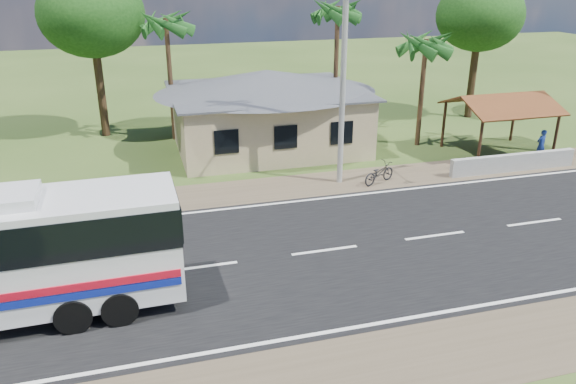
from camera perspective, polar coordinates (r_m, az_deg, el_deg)
name	(u,v)px	position (r m, az deg, el deg)	size (l,w,h in m)	color
ground	(325,251)	(20.67, 3.73, -5.99)	(120.00, 120.00, 0.00)	#2E4619
road	(325,251)	(20.67, 3.74, -5.97)	(120.00, 16.00, 0.03)	black
house	(267,101)	(31.82, -2.18, 9.18)	(12.40, 10.00, 5.00)	tan
waiting_shed	(502,104)	(32.81, 20.88, 8.32)	(5.20, 4.48, 3.35)	#372114
concrete_barrier	(513,163)	(30.58, 21.89, 2.79)	(7.00, 0.30, 0.90)	#9E9E99
utility_poles	(337,61)	(25.58, 4.98, 13.10)	(32.80, 2.22, 11.00)	#9E9E99
palm_near	(426,44)	(32.50, 13.83, 14.35)	(2.80, 2.80, 6.70)	#47301E
palm_mid	(338,12)	(34.98, 5.07, 17.76)	(2.80, 2.80, 8.20)	#47301E
palm_far	(166,24)	(33.39, -12.29, 16.34)	(2.80, 2.80, 7.70)	#47301E
tree_behind_house	(91,15)	(35.33, -19.34, 16.65)	(6.00, 6.00, 9.61)	#47301E
tree_behind_shed	(480,16)	(40.04, 18.92, 16.57)	(5.60, 5.60, 9.02)	#47301E
motorcycle	(379,173)	(27.12, 9.23, 1.92)	(0.68, 1.94, 1.02)	black
person	(541,144)	(33.06, 24.32, 4.43)	(0.59, 0.39, 1.62)	navy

